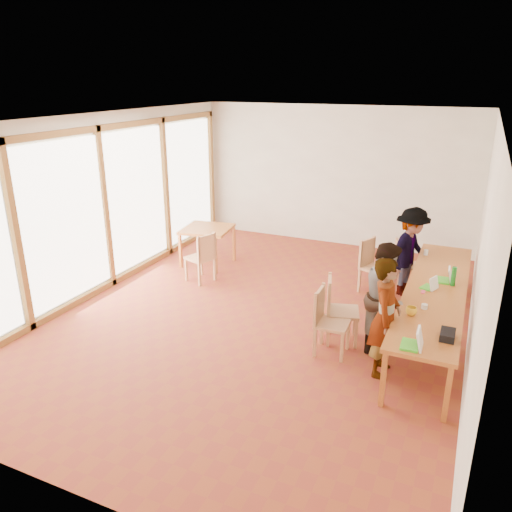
{
  "coord_description": "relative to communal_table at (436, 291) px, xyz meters",
  "views": [
    {
      "loc": [
        2.81,
        -6.53,
        3.54
      ],
      "look_at": [
        0.04,
        -0.34,
        1.1
      ],
      "focal_mm": 35.0,
      "sensor_mm": 36.0,
      "label": 1
    }
  ],
  "objects": [
    {
      "name": "chair_far",
      "position": [
        -1.16,
        1.27,
        -0.13
      ],
      "size": [
        0.56,
        0.56,
        0.5
      ],
      "rotation": [
        0.0,
        0.0,
        -0.38
      ],
      "color": "tan",
      "rests_on": "ground"
    },
    {
      "name": "pink_phone",
      "position": [
        -0.15,
        -0.22,
        0.05
      ],
      "size": [
        0.05,
        0.1,
        0.01
      ],
      "primitive_type": "cube",
      "color": "#ED386A",
      "rests_on": "communal_table"
    },
    {
      "name": "condiment_cup",
      "position": [
        -0.08,
        -0.75,
        0.08
      ],
      "size": [
        0.08,
        0.08,
        0.06
      ],
      "primitive_type": "cylinder",
      "color": "white",
      "rests_on": "communal_table"
    },
    {
      "name": "laptop_near",
      "position": [
        -0.07,
        -1.8,
        0.11
      ],
      "size": [
        0.24,
        0.27,
        0.22
      ],
      "rotation": [
        0.0,
        0.0,
        0.02
      ],
      "color": "#47C624",
      "rests_on": "communal_table"
    },
    {
      "name": "wall_back",
      "position": [
        -2.5,
        3.64,
        0.8
      ],
      "size": [
        6.0,
        0.1,
        3.0
      ],
      "primitive_type": "cube",
      "color": "white",
      "rests_on": "ground"
    },
    {
      "name": "person_near",
      "position": [
        -0.48,
        -1.24,
        0.07
      ],
      "size": [
        0.4,
        0.58,
        1.54
      ],
      "primitive_type": "imported",
      "rotation": [
        0.0,
        0.0,
        1.62
      ],
      "color": "gray",
      "rests_on": "ground"
    },
    {
      "name": "green_bottle",
      "position": [
        0.2,
        0.2,
        0.19
      ],
      "size": [
        0.07,
        0.07,
        0.28
      ],
      "primitive_type": "cylinder",
      "color": "#166B1B",
      "rests_on": "communal_table"
    },
    {
      "name": "ground",
      "position": [
        -2.5,
        -0.36,
        -0.7
      ],
      "size": [
        8.0,
        8.0,
        0.0
      ],
      "primitive_type": "plane",
      "color": "maroon",
      "rests_on": "ground"
    },
    {
      "name": "chair_spare",
      "position": [
        -4.0,
        0.43,
        -0.14
      ],
      "size": [
        0.55,
        0.55,
        0.49
      ],
      "rotation": [
        0.0,
        0.0,
        2.81
      ],
      "color": "tan",
      "rests_on": "ground"
    },
    {
      "name": "clear_glass",
      "position": [
        -0.29,
        1.38,
        0.09
      ],
      "size": [
        0.07,
        0.07,
        0.09
      ],
      "primitive_type": "cylinder",
      "color": "silver",
      "rests_on": "communal_table"
    },
    {
      "name": "person_far",
      "position": [
        -0.54,
        1.37,
        0.06
      ],
      "size": [
        0.88,
        1.13,
        1.54
      ],
      "primitive_type": "imported",
      "rotation": [
        0.0,
        0.0,
        1.21
      ],
      "color": "gray",
      "rests_on": "ground"
    },
    {
      "name": "yellow_mug",
      "position": [
        -0.21,
        -1.01,
        0.1
      ],
      "size": [
        0.17,
        0.17,
        0.11
      ],
      "primitive_type": "imported",
      "rotation": [
        0.0,
        0.0,
        0.31
      ],
      "color": "yellow",
      "rests_on": "communal_table"
    },
    {
      "name": "wall_right",
      "position": [
        0.5,
        -0.36,
        0.8
      ],
      "size": [
        0.1,
        8.0,
        3.0
      ],
      "primitive_type": "cube",
      "color": "white",
      "rests_on": "ground"
    },
    {
      "name": "laptop_mid",
      "position": [
        -0.07,
        -0.06,
        0.1
      ],
      "size": [
        0.25,
        0.27,
        0.18
      ],
      "rotation": [
        0.0,
        0.0,
        -0.37
      ],
      "color": "#47C624",
      "rests_on": "communal_table"
    },
    {
      "name": "black_pouch",
      "position": [
        0.25,
        -1.45,
        0.09
      ],
      "size": [
        0.16,
        0.26,
        0.09
      ],
      "primitive_type": "cube",
      "color": "black",
      "rests_on": "communal_table"
    },
    {
      "name": "window_wall",
      "position": [
        -5.46,
        -0.36,
        0.8
      ],
      "size": [
        0.1,
        8.0,
        3.0
      ],
      "primitive_type": "cube",
      "color": "white",
      "rests_on": "ground"
    },
    {
      "name": "chair_mid",
      "position": [
        -1.24,
        -0.69,
        -0.12
      ],
      "size": [
        0.55,
        0.55,
        0.5
      ],
      "rotation": [
        0.0,
        0.0,
        0.28
      ],
      "color": "tan",
      "rests_on": "ground"
    },
    {
      "name": "chair_near",
      "position": [
        -1.28,
        -1.05,
        -0.14
      ],
      "size": [
        0.44,
        0.44,
        0.49
      ],
      "rotation": [
        0.0,
        0.0,
        0.03
      ],
      "color": "tan",
      "rests_on": "ground"
    },
    {
      "name": "chair_empty",
      "position": [
        -0.69,
        1.63,
        -0.17
      ],
      "size": [
        0.53,
        0.53,
        0.46
      ],
      "rotation": [
        0.0,
        0.0,
        0.4
      ],
      "color": "tan",
      "rests_on": "ground"
    },
    {
      "name": "side_table",
      "position": [
        -4.4,
        1.28,
        -0.03
      ],
      "size": [
        0.9,
        0.9,
        0.75
      ],
      "rotation": [
        0.0,
        0.0,
        0.14
      ],
      "color": "#C16E2B",
      "rests_on": "ground"
    },
    {
      "name": "communal_table",
      "position": [
        0.0,
        0.0,
        0.0
      ],
      "size": [
        0.8,
        4.0,
        0.75
      ],
      "color": "#C16E2B",
      "rests_on": "ground"
    },
    {
      "name": "ceiling",
      "position": [
        -2.5,
        -0.36,
        2.32
      ],
      "size": [
        6.0,
        8.0,
        0.04
      ],
      "primitive_type": "cube",
      "color": "white",
      "rests_on": "wall_back"
    },
    {
      "name": "person_mid",
      "position": [
        -0.59,
        -0.61,
        0.06
      ],
      "size": [
        0.6,
        0.76,
        1.52
      ],
      "primitive_type": "imported",
      "rotation": [
        0.0,
        0.0,
        1.61
      ],
      "color": "gray",
      "rests_on": "ground"
    },
    {
      "name": "laptop_far",
      "position": [
        0.11,
        0.31,
        0.11
      ],
      "size": [
        0.23,
        0.27,
        0.21
      ],
      "rotation": [
        0.0,
        0.0,
        0.04
      ],
      "color": "#47C624",
      "rests_on": "communal_table"
    },
    {
      "name": "wall_front",
      "position": [
        -2.5,
        -4.36,
        0.8
      ],
      "size": [
        6.0,
        0.1,
        3.0
      ],
      "primitive_type": "cube",
      "color": "white",
      "rests_on": "ground"
    }
  ]
}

